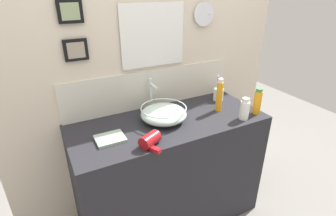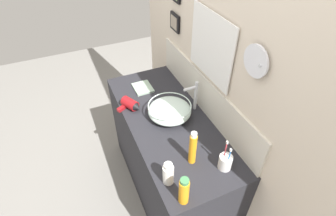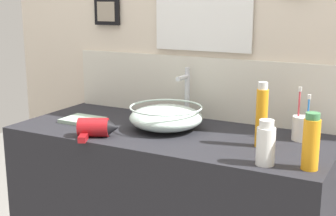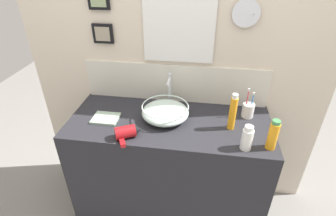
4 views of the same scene
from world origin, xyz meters
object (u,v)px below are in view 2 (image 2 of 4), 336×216
shampoo_bottle (168,174)px  soap_dispenser (193,148)px  glass_bowl_sink (170,110)px  hand_towel (143,88)px  faucet (194,94)px  toothbrush_cup (225,162)px  hair_drier (131,105)px  spray_bottle (184,191)px

shampoo_bottle → soap_dispenser: (-0.07, 0.19, 0.05)m
glass_bowl_sink → shampoo_bottle: size_ratio=2.01×
soap_dispenser → hand_towel: 0.83m
faucet → soap_dispenser: soap_dispenser is taller
toothbrush_cup → shampoo_bottle: (-0.05, -0.35, 0.02)m
toothbrush_cup → hand_towel: bearing=-169.2°
toothbrush_cup → soap_dispenser: (-0.12, -0.16, 0.07)m
glass_bowl_sink → hair_drier: size_ratio=1.73×
hair_drier → spray_bottle: 0.84m
faucet → spray_bottle: faucet is taller
hand_towel → faucet: bearing=33.5°
soap_dispenser → hand_towel: (-0.82, -0.02, -0.11)m
toothbrush_cup → hand_towel: (-0.94, -0.18, -0.04)m
glass_bowl_sink → toothbrush_cup: toothbrush_cup is taller
glass_bowl_sink → soap_dispenser: soap_dispenser is taller
faucet → hair_drier: size_ratio=1.33×
hair_drier → faucet: bearing=65.6°
hair_drier → glass_bowl_sink: bearing=50.1°
shampoo_bottle → hand_towel: shampoo_bottle is taller
shampoo_bottle → soap_dispenser: 0.21m
faucet → hair_drier: bearing=-114.4°
hand_towel → soap_dispenser: bearing=1.6°
glass_bowl_sink → hair_drier: glass_bowl_sink is taller
hair_drier → toothbrush_cup: 0.81m
faucet → toothbrush_cup: bearing=-8.5°
soap_dispenser → toothbrush_cup: bearing=52.9°
faucet → soap_dispenser: size_ratio=0.98×
faucet → soap_dispenser: 0.49m
glass_bowl_sink → spray_bottle: size_ratio=1.64×
soap_dispenser → glass_bowl_sink: bearing=174.2°
shampoo_bottle → soap_dispenser: size_ratio=0.63×
hand_towel → hair_drier: bearing=-39.2°
shampoo_bottle → hand_towel: bearing=169.5°
spray_bottle → hand_towel: spray_bottle is taller
glass_bowl_sink → hand_towel: glass_bowl_sink is taller
faucet → shampoo_bottle: (0.50, -0.43, -0.06)m
glass_bowl_sink → spray_bottle: 0.68m
shampoo_bottle → spray_bottle: size_ratio=0.82×
glass_bowl_sink → shampoo_bottle: 0.55m
glass_bowl_sink → toothbrush_cup: bearing=11.7°
faucet → hand_towel: size_ratio=1.40×
shampoo_bottle → glass_bowl_sink: bearing=155.1°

